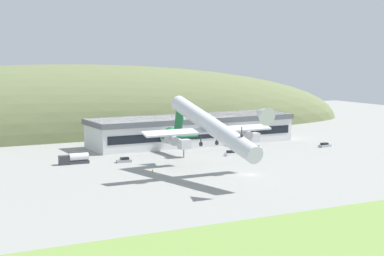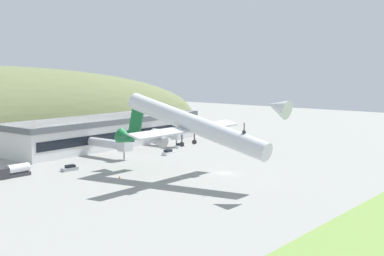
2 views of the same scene
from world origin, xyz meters
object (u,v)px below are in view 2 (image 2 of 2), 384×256
Objects in this scene: service_car_1 at (70,168)px; service_car_2 at (180,146)px; service_car_3 at (168,153)px; cargo_airplane at (191,125)px; jetway_0 at (111,144)px; fuel_truck at (13,171)px; traffic_cone_0 at (120,177)px; service_car_0 at (236,139)px; terminal_building at (107,129)px; jetway_1 at (168,134)px.

service_car_1 is 0.99× the size of service_car_2.
cargo_airplane is at bearing -130.06° from service_car_3.
cargo_airplane reaches higher than service_car_2.
jetway_0 reaches higher than fuel_truck.
service_car_2 is 7.61× the size of traffic_cone_0.
service_car_2 is at bearing 25.20° from service_car_3.
service_car_1 is 14.15m from fuel_truck.
service_car_3 is (-36.98, -0.68, 0.06)m from service_car_0.
service_car_3 is at bearing -178.95° from service_car_0.
fuel_truck is (-47.95, -19.40, -4.04)m from terminal_building.
jetway_0 is 0.32× the size of cargo_airplane.
terminal_building is at bearing 88.52° from service_car_3.
service_car_1 is at bearing 177.50° from service_car_0.
cargo_airplane is (-8.18, -36.02, 8.71)m from jetway_0.
service_car_3 is 7.50× the size of traffic_cone_0.
cargo_airplane reaches higher than service_car_1.
fuel_truck is (-84.23, 7.23, 0.87)m from service_car_0.
terminal_building reaches higher than jetway_1.
service_car_0 is 7.79× the size of traffic_cone_0.
service_car_3 reaches higher than traffic_cone_0.
terminal_building is at bearing 50.59° from traffic_cone_0.
service_car_2 is at bearing -1.78° from fuel_truck.
service_car_0 is at bearing 1.05° from service_car_3.
jetway_0 is 27.66× the size of traffic_cone_0.
terminal_building is 27.75m from service_car_3.
jetway_0 is 1.30× the size of jetway_1.
jetway_0 is 1.86× the size of fuel_truck.
jetway_0 is at bearing 15.97° from service_car_1.
service_car_1 is (-11.31, 30.44, -12.11)m from cargo_airplane.
fuel_truck is at bearing 170.49° from service_car_3.
terminal_building reaches higher than service_car_0.
cargo_airplane is 34.66m from service_car_1.
cargo_airplane is 11.22× the size of service_car_2.
cargo_airplane is 21.04m from traffic_cone_0.
traffic_cone_0 is at bearing -158.29° from service_car_3.
traffic_cone_0 is (1.44, -16.63, -0.31)m from service_car_1.
jetway_0 is 3.69× the size of service_car_3.
jetway_1 is at bearing 47.03° from cargo_airplane.
service_car_1 is at bearing -170.82° from jetway_1.
service_car_0 is (36.28, -26.63, -4.91)m from terminal_building.
service_car_1 is at bearing -177.20° from service_car_2.
fuel_truck is (-13.50, 4.15, 0.86)m from service_car_1.
traffic_cone_0 is (-9.87, 13.82, -12.42)m from cargo_airplane.
jetway_0 is 52.08m from service_car_0.
jetway_0 is 20.55m from service_car_1.
traffic_cone_0 is (-45.27, -24.18, -3.71)m from jetway_1.
service_car_0 reaches higher than traffic_cone_0.
jetway_1 is at bearing 9.18° from service_car_1.
cargo_airplane is at bearing -137.15° from service_car_2.
jetway_1 reaches higher than traffic_cone_0.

